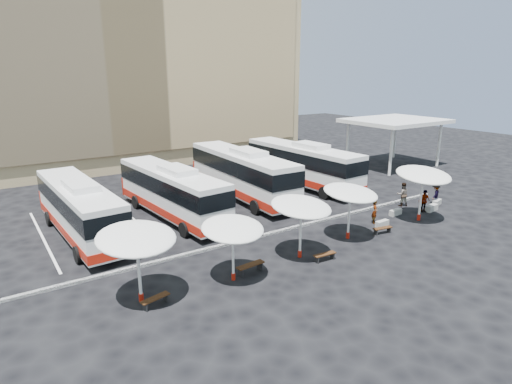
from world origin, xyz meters
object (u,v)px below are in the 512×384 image
sunshade_0 (136,239)px  passenger_3 (435,194)px  bus_1 (171,191)px  wood_bench_0 (155,299)px  sunshade_2 (301,207)px  sunshade_3 (350,193)px  conc_bench_2 (432,208)px  sunshade_1 (233,229)px  sunshade_4 (423,175)px  bus_0 (79,208)px  passenger_2 (424,201)px  bus_2 (242,172)px  wood_bench_3 (383,229)px  conc_bench_1 (396,212)px  conc_bench_3 (437,202)px  passenger_1 (403,194)px  passenger_0 (375,212)px  wood_bench_2 (325,255)px  conc_bench_0 (382,223)px  wood_bench_1 (250,266)px  bus_3 (302,164)px

sunshade_0 → passenger_3: 24.72m
bus_1 → wood_bench_0: 12.51m
sunshade_2 → sunshade_3: (4.37, 0.52, -0.03)m
sunshade_0 → conc_bench_2: bearing=1.7°
sunshade_1 → sunshade_3: bearing=5.0°
conc_bench_2 → wood_bench_0: bearing=-176.5°
passenger_3 → sunshade_4: bearing=0.9°
sunshade_0 → sunshade_1: sunshade_0 is taller
bus_0 → sunshade_3: bus_0 is taller
sunshade_0 → passenger_2: sunshade_0 is taller
wood_bench_0 → passenger_3: passenger_3 is taller
bus_2 → sunshade_1: (-8.19, -12.34, 0.61)m
wood_bench_0 → wood_bench_3: bearing=1.1°
bus_0 → conc_bench_1: 22.00m
sunshade_2 → conc_bench_3: sunshade_2 is taller
sunshade_0 → bus_1: bearing=60.0°
sunshade_1 → sunshade_3: 8.99m
bus_1 → passenger_1: bearing=-29.9°
bus_1 → conc_bench_1: size_ratio=11.18×
passenger_0 → sunshade_1: bearing=140.9°
bus_0 → sunshade_1: bus_0 is taller
passenger_2 → wood_bench_2: bearing=-155.3°
wood_bench_0 → conc_bench_3: 24.27m
conc_bench_0 → conc_bench_3: 7.50m
bus_0 → sunshade_1: (5.05, -10.51, 0.83)m
sunshade_0 → passenger_1: size_ratio=2.15×
wood_bench_3 → conc_bench_0: wood_bench_3 is taller
sunshade_4 → passenger_3: sunshade_4 is taller
sunshade_3 → conc_bench_3: (11.00, 1.09, -2.79)m
bus_1 → sunshade_2: (3.25, -10.61, 1.03)m
wood_bench_1 → passenger_2: (16.40, 1.24, 0.47)m
sunshade_0 → wood_bench_3: size_ratio=2.89×
sunshade_0 → bus_2: bearing=42.7°
sunshade_2 → wood_bench_1: 4.33m
bus_3 → passenger_3: size_ratio=7.77×
passenger_0 → passenger_3: bearing=-45.0°
sunshade_3 → wood_bench_3: size_ratio=3.03×
bus_2 → passenger_2: 14.46m
bus_0 → wood_bench_3: 19.56m
bus_1 → conc_bench_3: (18.62, -8.99, -1.79)m
bus_2 → sunshade_0: (-12.83, -11.82, 0.96)m
bus_0 → passenger_3: bearing=-21.2°
bus_1 → bus_3: bearing=2.0°
wood_bench_1 → passenger_1: (16.30, 3.09, 0.56)m
conc_bench_1 → conc_bench_3: conc_bench_1 is taller
sunshade_0 → bus_0: bearing=92.3°
sunshade_1 → sunshade_4: sunshade_4 is taller
conc_bench_0 → passenger_2: bearing=4.1°
sunshade_2 → bus_3: bearing=50.1°
bus_2 → wood_bench_2: bearing=-100.0°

